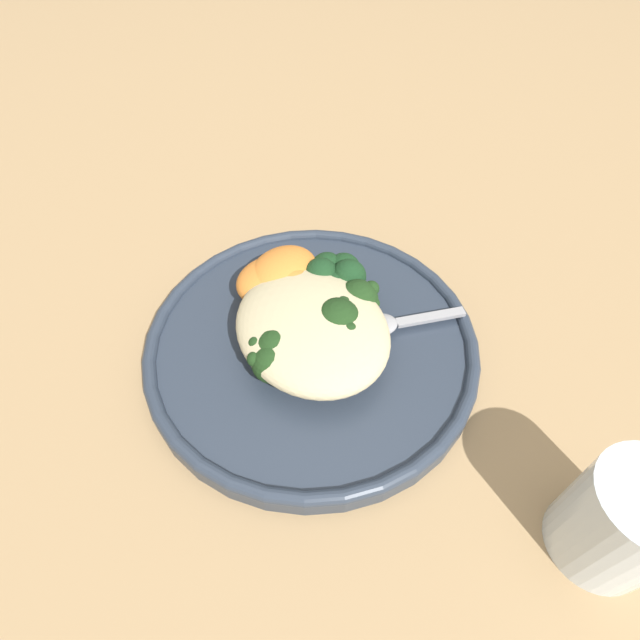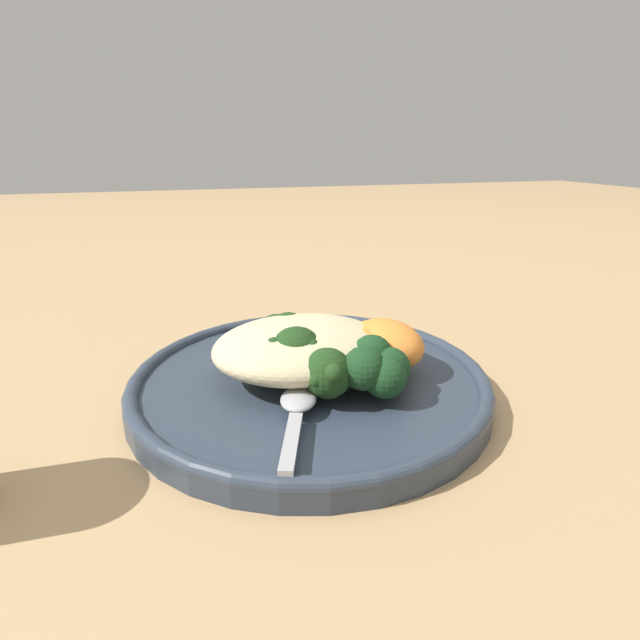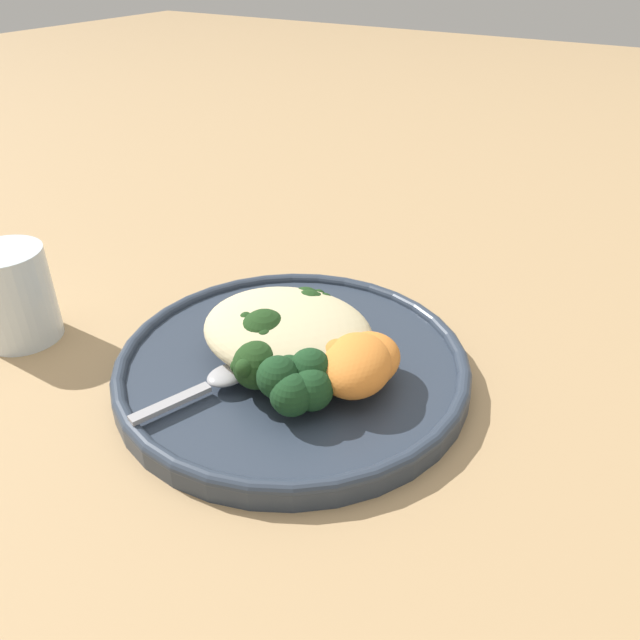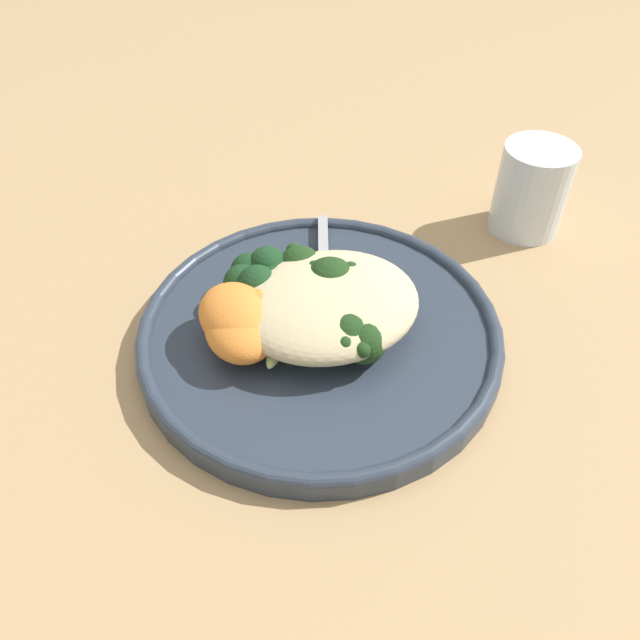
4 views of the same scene
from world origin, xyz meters
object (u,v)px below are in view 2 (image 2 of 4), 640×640
Objects in this scene: sweet_potato_chunk_0 at (386,343)px; broccoli_stalk_4 at (303,352)px; broccoli_stalk_0 at (287,336)px; sweet_potato_chunk_1 at (367,348)px; spoon at (297,407)px; broccoli_stalk_1 at (296,336)px; plate at (314,381)px; broccoli_stalk_3 at (288,354)px; broccoli_stalk_2 at (299,350)px; broccoli_stalk_5 at (333,368)px; broccoli_stalk_6 at (328,368)px; sweet_potato_chunk_3 at (359,350)px; sweet_potato_chunk_2 at (381,341)px; quinoa_mound at (301,347)px; kale_tuft at (373,367)px.

broccoli_stalk_4 is at bearing -179.97° from sweet_potato_chunk_0.
broccoli_stalk_0 and sweet_potato_chunk_1 have the same top height.
sweet_potato_chunk_1 is 0.48× the size of spoon.
broccoli_stalk_4 reaches higher than broccoli_stalk_1.
plate is 0.03m from broccoli_stalk_4.
broccoli_stalk_3 is at bearing 170.20° from sweet_potato_chunk_1.
plate is 3.09× the size of broccoli_stalk_2.
broccoli_stalk_2 is at bearing 159.31° from sweet_potato_chunk_1.
broccoli_stalk_5 is 1.09× the size of spoon.
broccoli_stalk_6 is at bearing 101.43° from broccoli_stalk_2.
sweet_potato_chunk_3 is (0.04, 0.03, -0.00)m from broccoli_stalk_6.
broccoli_stalk_1 reaches higher than sweet_potato_chunk_2.
broccoli_stalk_0 is at bearing 135.54° from sweet_potato_chunk_3.
broccoli_stalk_3 is (-0.01, -0.00, -0.00)m from quinoa_mound.
quinoa_mound is at bearing 167.00° from sweet_potato_chunk_1.
sweet_potato_chunk_0 is at bearing 141.17° from broccoli_stalk_5.
sweet_potato_chunk_1 is (0.05, -0.04, 0.00)m from broccoli_stalk_1.
sweet_potato_chunk_2 is 0.68× the size of spoon.
sweet_potato_chunk_0 is (0.08, -0.01, 0.00)m from broccoli_stalk_3.
broccoli_stalk_1 is at bearing -139.88° from broccoli_stalk_6.
broccoli_stalk_0 is 1.71× the size of sweet_potato_chunk_1.
broccoli_stalk_1 and broccoli_stalk_6 have the same top height.
sweet_potato_chunk_2 is at bearing 145.97° from spoon.
broccoli_stalk_0 is 0.10m from kale_tuft.
broccoli_stalk_3 is at bearing -74.71° from broccoli_stalk_4.
broccoli_stalk_4 reaches higher than broccoli_stalk_5.
quinoa_mound is 2.07× the size of sweet_potato_chunk_0.
quinoa_mound reaches higher than broccoli_stalk_3.
sweet_potato_chunk_0 and kale_tuft have the same top height.
broccoli_stalk_3 is at bearing 175.66° from plate.
broccoli_stalk_0 is at bearing 144.99° from sweet_potato_chunk_0.
broccoli_stalk_3 reaches higher than sweet_potato_chunk_2.
sweet_potato_chunk_2 is 1.44× the size of sweet_potato_chunk_3.
broccoli_stalk_6 is at bearing 133.71° from broccoli_stalk_0.
broccoli_stalk_4 reaches higher than sweet_potato_chunk_2.
sweet_potato_chunk_3 is (0.03, 0.02, 0.00)m from broccoli_stalk_5.
broccoli_stalk_5 reaches higher than spoon.
sweet_potato_chunk_2 is (0.07, -0.04, 0.00)m from broccoli_stalk_0.
broccoli_stalk_3 is 0.06m from sweet_potato_chunk_3.
broccoli_stalk_0 is 0.82× the size of broccoli_stalk_4.
spoon is (-0.06, -0.02, -0.01)m from kale_tuft.
broccoli_stalk_3 is 0.04m from broccoli_stalk_5.
quinoa_mound is at bearing 170.32° from sweet_potato_chunk_0.
broccoli_stalk_3 reaches higher than plate.
sweet_potato_chunk_0 is 1.49× the size of sweet_potato_chunk_3.
spoon is at bearing -165.42° from kale_tuft.
sweet_potato_chunk_1 is at bearing 148.62° from broccoli_stalk_5.
plate is 0.03m from broccoli_stalk_2.
quinoa_mound is 1.14× the size of broccoli_stalk_3.
sweet_potato_chunk_3 is at bearing 161.20° from broccoli_stalk_6.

